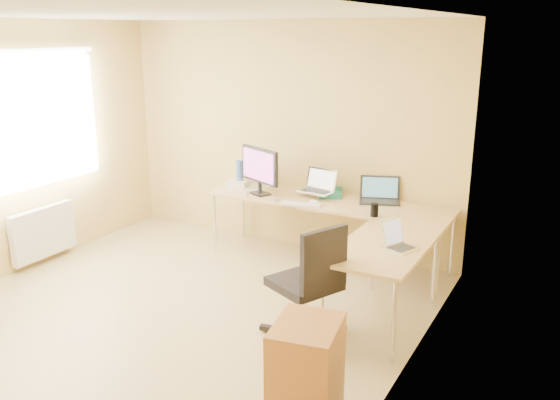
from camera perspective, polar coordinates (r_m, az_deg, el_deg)
The scene contains 24 objects.
floor at distance 5.43m, azimuth -10.94°, elevation -11.24°, with size 4.50×4.50×0.00m, color tan.
ceiling at distance 4.84m, azimuth -12.64°, elevation 17.29°, with size 4.50×4.50×0.00m, color white.
wall_back at distance 6.81m, azimuth 0.60°, elevation 6.22°, with size 4.50×4.50×0.00m, color tan.
wall_right at distance 3.99m, azimuth 12.02°, elevation -1.30°, with size 4.50×4.50×0.00m, color tan.
desk_main at distance 6.38m, azimuth 4.63°, elevation -3.19°, with size 2.65×0.70×0.73m, color tan.
desk_return at distance 5.19m, azimuth 9.95°, elevation -8.07°, with size 0.70×1.30×0.73m, color tan.
monitor at distance 6.43m, azimuth -1.98°, elevation 2.83°, with size 0.61×0.20×0.53m, color black.
book_stack at distance 6.47m, azimuth 4.94°, elevation 0.71°, with size 0.25×0.33×0.06m, color #1A7267.
laptop_center at distance 6.34m, azimuth 3.60°, elevation 1.84°, with size 0.38×0.29×0.25m, color silver.
laptop_black at distance 6.24m, azimuth 9.73°, elevation 0.95°, with size 0.42×0.31×0.27m, color black.
keyboard at distance 6.08m, azimuth 2.09°, elevation -0.42°, with size 0.42×0.12×0.02m, color silver.
mouse at distance 6.14m, azimuth 3.31°, elevation -0.19°, with size 0.10×0.07×0.04m, color white.
mug at distance 6.39m, azimuth -3.31°, elevation 0.68°, with size 0.09×0.09×0.08m, color silver.
cd_stack at distance 6.22m, azimuth -0.48°, elevation 0.01°, with size 0.11×0.11×0.03m, color silver.
water_bottle at distance 6.77m, azimuth -3.95°, elevation 2.56°, with size 0.09×0.09×0.32m, color #405DA7.
papers at distance 6.78m, azimuth -2.16°, elevation 1.27°, with size 0.23×0.34×0.01m, color white.
white_box at distance 6.76m, azimuth -4.13°, elevation 1.53°, with size 0.23×0.17×0.08m, color beige.
desk_fan at distance 6.92m, azimuth -3.13°, elevation 2.57°, with size 0.19×0.19×0.24m, color white.
black_cup at distance 5.77m, azimuth 9.18°, elevation -0.97°, with size 0.08×0.08×0.13m, color black.
laptop_return at distance 4.95m, azimuth 11.72°, elevation -3.64°, with size 0.23×0.29×0.19m, color silver.
office_chair at distance 4.81m, azimuth 2.37°, elevation -8.09°, with size 0.62×0.62×1.04m, color black.
cabinet at distance 3.92m, azimuth 2.57°, elevation -16.44°, with size 0.40×0.50×0.69m, color brown.
radiator at distance 6.92m, azimuth -22.07°, elevation -2.93°, with size 0.09×0.80×0.55m, color white.
window at distance 6.67m, azimuth -23.27°, elevation 6.90°, with size 0.10×1.80×1.40m, color white.
Camera 1 is at (3.16, -3.66, 2.47)m, focal length 37.53 mm.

